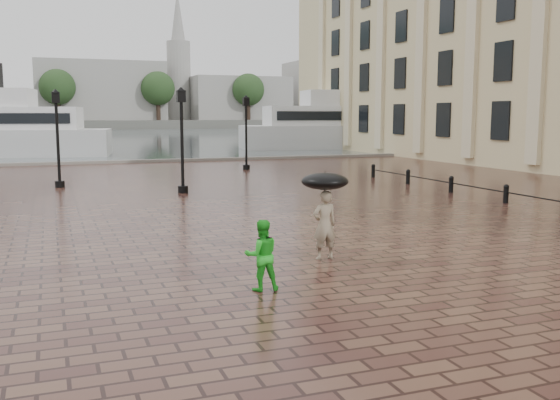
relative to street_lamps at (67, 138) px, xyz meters
The scene contains 12 objects.
ground 17.82m from the street_lamps, 84.81° to the right, with size 300.00×300.00×0.00m, color #3A1F1A.
harbour_water 74.45m from the street_lamps, 88.77° to the left, with size 240.00×240.00×0.00m, color #434D52.
quay_edge 14.67m from the street_lamps, 83.66° to the left, with size 80.00×0.60×0.30m, color slate.
far_shore 142.42m from the street_lamps, 89.36° to the left, with size 300.00×60.00×2.00m, color #4C4C47.
distant_skyline 141.61m from the street_lamps, 69.41° to the left, with size 102.50×22.00×33.00m.
far_trees 120.62m from the street_lamps, 89.24° to the left, with size 188.00×8.00×13.50m.
bollard_row 19.24m from the street_lamps, 35.43° to the right, with size 0.22×21.22×0.73m.
street_lamps is the anchor object (origin of this frame).
adult_pedestrian 18.05m from the street_lamps, 73.27° to the right, with size 0.60×0.39×1.63m, color gray.
child_pedestrian 19.49m from the street_lamps, 81.23° to the right, with size 0.67×0.53×1.39m, color green.
ferry_far 38.80m from the street_lamps, 42.26° to the left, with size 24.44×9.13×7.83m.
umbrella 17.99m from the street_lamps, 73.27° to the right, with size 1.10×1.10×1.13m.
Camera 1 is at (-2.39, -12.74, 3.39)m, focal length 40.00 mm.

